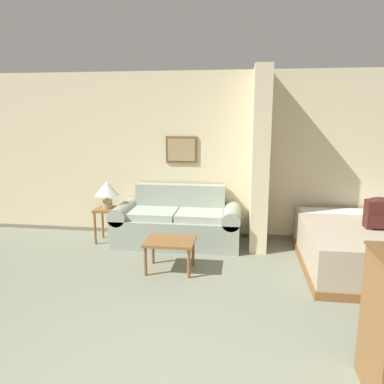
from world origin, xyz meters
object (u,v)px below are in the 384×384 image
(table_lamp, at_px, (107,190))
(bed, at_px, (362,246))
(backpack, at_px, (380,212))
(couch, at_px, (178,223))
(coffee_table, at_px, (170,244))

(table_lamp, relative_size, bed, 0.21)
(backpack, bearing_deg, table_lamp, 170.60)
(couch, distance_m, coffee_table, 1.05)
(table_lamp, xyz_separation_m, bed, (3.58, -0.54, -0.54))
(table_lamp, xyz_separation_m, backpack, (3.73, -0.62, -0.06))
(table_lamp, bearing_deg, coffee_table, -39.98)
(couch, xyz_separation_m, backpack, (2.65, -0.69, 0.44))
(coffee_table, bearing_deg, backpack, 7.85)
(couch, height_order, table_lamp, table_lamp)
(couch, distance_m, backpack, 2.78)
(table_lamp, bearing_deg, couch, 4.05)
(couch, xyz_separation_m, table_lamp, (-1.07, -0.08, 0.50))
(couch, bearing_deg, backpack, -14.64)
(table_lamp, distance_m, backpack, 3.78)
(table_lamp, bearing_deg, backpack, -9.40)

